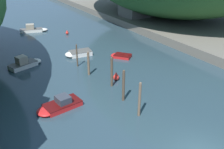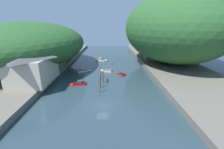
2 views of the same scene
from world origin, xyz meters
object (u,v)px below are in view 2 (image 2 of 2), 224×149
at_px(boat_red_skiff, 106,70).
at_px(boat_far_upstream, 84,70).
at_px(channel_buoy_far, 113,63).
at_px(boat_yellow_tender, 121,74).
at_px(boathouse_shed, 56,60).
at_px(boat_moored_right, 102,60).
at_px(right_bank_cottage, 151,54).
at_px(channel_buoy_near, 107,80).
at_px(person_on_quay, 43,80).
at_px(boat_near_quay, 78,84).
at_px(waterfront_building, 33,65).

bearing_deg(boat_red_skiff, boat_far_upstream, 97.60).
bearing_deg(channel_buoy_far, boat_yellow_tender, -80.89).
height_order(boathouse_shed, boat_red_skiff, boathouse_shed).
distance_m(boat_far_upstream, boat_moored_right, 18.13).
height_order(right_bank_cottage, boat_moored_right, right_bank_cottage).
distance_m(boat_red_skiff, channel_buoy_far, 12.09).
height_order(boat_red_skiff, channel_buoy_near, channel_buoy_near).
relative_size(boat_yellow_tender, person_on_quay, 2.09).
bearing_deg(right_bank_cottage, boat_red_skiff, -147.12).
xyz_separation_m(boat_red_skiff, person_on_quay, (-16.45, -15.21, 2.07)).
bearing_deg(boat_yellow_tender, right_bank_cottage, 10.04).
relative_size(boat_near_quay, person_on_quay, 2.90).
bearing_deg(person_on_quay, boat_red_skiff, -56.35).
distance_m(waterfront_building, boat_far_upstream, 18.49).
bearing_deg(person_on_quay, channel_buoy_far, -44.80).
bearing_deg(channel_buoy_far, boathouse_shed, -154.96).
relative_size(boat_near_quay, channel_buoy_near, 4.25).
bearing_deg(channel_buoy_far, waterfront_building, -131.12).
relative_size(boat_far_upstream, boat_near_quay, 1.03).
bearing_deg(waterfront_building, boat_far_upstream, 50.26).
height_order(boathouse_shed, channel_buoy_far, boathouse_shed).
xyz_separation_m(boat_red_skiff, boat_moored_right, (-2.25, 17.09, 0.12)).
height_order(boathouse_shed, right_bank_cottage, right_bank_cottage).
bearing_deg(boathouse_shed, waterfront_building, -92.49).
height_order(waterfront_building, boat_moored_right, waterfront_building).
relative_size(waterfront_building, boat_yellow_tender, 3.98).
bearing_deg(boat_yellow_tender, person_on_quay, 167.88).
bearing_deg(person_on_quay, boat_far_upstream, -38.36).
bearing_deg(right_bank_cottage, boat_yellow_tender, -130.73).
distance_m(waterfront_building, channel_buoy_near, 21.04).
xyz_separation_m(boat_near_quay, channel_buoy_near, (8.48, 2.49, 0.07)).
xyz_separation_m(channel_buoy_near, person_on_quay, (-17.20, -4.82, 1.97)).
height_order(boat_far_upstream, boat_near_quay, boat_far_upstream).
height_order(right_bank_cottage, channel_buoy_near, right_bank_cottage).
bearing_deg(boat_far_upstream, waterfront_building, -57.90).
height_order(boat_red_skiff, boat_moored_right, boat_moored_right).
distance_m(boat_moored_right, person_on_quay, 35.33).
distance_m(boat_far_upstream, boat_near_quay, 12.76).
bearing_deg(person_on_quay, waterfront_building, 51.96).
bearing_deg(boat_red_skiff, boat_moored_right, 14.33).
xyz_separation_m(right_bank_cottage, boat_near_quay, (-27.76, -25.82, -3.67)).
bearing_deg(boat_far_upstream, boat_near_quay, -16.98).
relative_size(right_bank_cottage, boat_far_upstream, 1.27).
height_order(right_bank_cottage, channel_buoy_far, right_bank_cottage).
bearing_deg(boat_far_upstream, right_bank_cottage, 96.82).
relative_size(boat_red_skiff, boat_near_quay, 0.89).
bearing_deg(boathouse_shed, channel_buoy_near, -31.99).
relative_size(boat_moored_right, boat_near_quay, 1.18).
relative_size(boat_yellow_tender, channel_buoy_far, 3.87).
height_order(boat_near_quay, channel_buoy_far, boat_near_quay).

